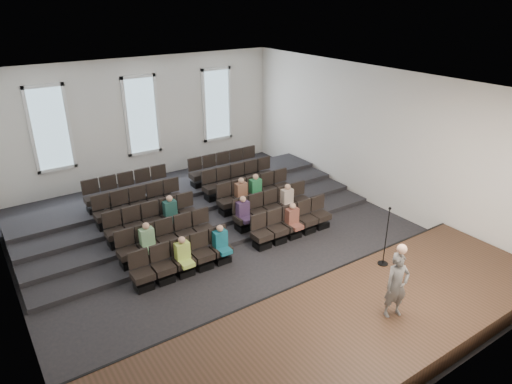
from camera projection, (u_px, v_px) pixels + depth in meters
ground at (232, 246)px, 14.28m from camera, size 14.00×14.00×0.00m
ceiling at (228, 84)px, 12.27m from camera, size 12.00×14.00×0.02m
wall_back at (142, 120)px, 18.61m from camera, size 12.00×0.04×5.00m
wall_front at (438, 291)px, 7.95m from camera, size 12.00×0.04×5.00m
wall_left at (0, 226)px, 10.20m from camera, size 0.04×14.00×5.00m
wall_right at (374, 138)px, 16.36m from camera, size 0.04×14.00×5.00m
stage at (349, 331)px, 10.31m from camera, size 11.80×3.60×0.50m
stage_lip at (299, 292)px, 11.66m from camera, size 11.80×0.06×0.52m
risers at (187, 204)px, 16.61m from camera, size 11.80×4.80×0.60m
seating_rows at (208, 208)px, 15.18m from camera, size 6.80×4.70×1.67m
windows at (142, 116)px, 18.48m from camera, size 8.44×0.10×3.24m
audience at (230, 215)px, 14.40m from camera, size 5.45×2.64×1.10m
speaker at (397, 285)px, 10.16m from camera, size 0.67×0.53×1.59m
mic_stand at (385, 248)px, 12.22m from camera, size 0.29×0.29×1.72m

